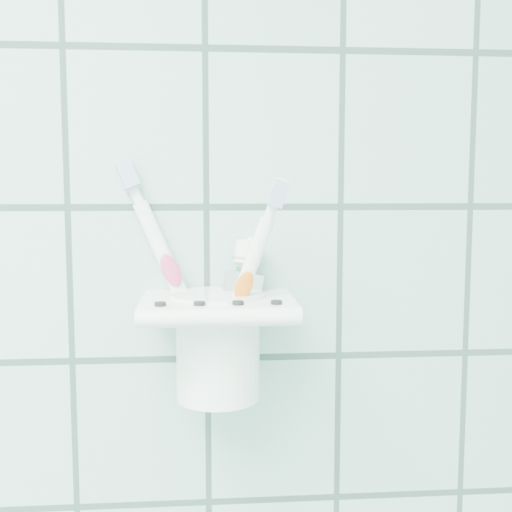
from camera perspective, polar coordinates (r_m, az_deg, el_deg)
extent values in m
cube|color=white|center=(0.61, -3.48, -4.73)|extent=(0.05, 0.02, 0.04)
cube|color=white|center=(0.57, -3.41, -4.46)|extent=(0.13, 0.10, 0.02)
cylinder|color=white|center=(0.52, -3.28, -5.49)|extent=(0.13, 0.02, 0.02)
cylinder|color=black|center=(0.54, -8.51, -4.31)|extent=(0.01, 0.01, 0.00)
cylinder|color=black|center=(0.54, -5.06, -4.29)|extent=(0.01, 0.01, 0.00)
cylinder|color=black|center=(0.54, -1.60, -4.25)|extent=(0.01, 0.01, 0.00)
cylinder|color=black|center=(0.54, 1.83, -4.20)|extent=(0.01, 0.01, 0.00)
cylinder|color=white|center=(0.59, -3.39, -8.00)|extent=(0.08, 0.08, 0.10)
cylinder|color=white|center=(0.58, -3.42, -3.63)|extent=(0.08, 0.08, 0.01)
cylinder|color=black|center=(0.58, -3.42, -3.53)|extent=(0.07, 0.07, 0.00)
cylinder|color=white|center=(0.59, -3.20, -2.56)|extent=(0.09, 0.04, 0.18)
cylinder|color=white|center=(0.58, -3.26, 7.52)|extent=(0.02, 0.01, 0.03)
cube|color=silver|center=(0.58, -3.25, 9.09)|extent=(0.02, 0.02, 0.03)
cube|color=white|center=(0.59, -3.27, 9.05)|extent=(0.02, 0.01, 0.03)
ellipsoid|color=#D83F72|center=(0.58, -3.19, -0.50)|extent=(0.03, 0.01, 0.04)
cylinder|color=white|center=(0.58, -2.73, -3.68)|extent=(0.05, 0.07, 0.16)
cylinder|color=white|center=(0.57, -2.78, 5.48)|extent=(0.02, 0.02, 0.02)
cube|color=silver|center=(0.57, -2.77, 6.89)|extent=(0.02, 0.02, 0.02)
cube|color=white|center=(0.57, -2.79, 6.88)|extent=(0.02, 0.02, 0.02)
ellipsoid|color=green|center=(0.57, -2.72, -1.82)|extent=(0.02, 0.02, 0.03)
cylinder|color=white|center=(0.58, -4.57, -3.73)|extent=(0.07, 0.03, 0.16)
cylinder|color=white|center=(0.57, -4.65, 5.50)|extent=(0.02, 0.01, 0.02)
cube|color=silver|center=(0.56, -4.66, 6.92)|extent=(0.02, 0.01, 0.03)
cube|color=white|center=(0.57, -4.66, 6.91)|extent=(0.02, 0.01, 0.03)
ellipsoid|color=orange|center=(0.57, -4.58, -1.85)|extent=(0.02, 0.01, 0.03)
cube|color=silver|center=(0.59, -2.58, -6.43)|extent=(0.05, 0.04, 0.11)
cube|color=silver|center=(0.60, -2.55, -11.07)|extent=(0.04, 0.01, 0.02)
cone|color=silver|center=(0.58, -2.60, -0.94)|extent=(0.04, 0.04, 0.03)
cylinder|color=white|center=(0.58, -2.61, 0.41)|extent=(0.03, 0.03, 0.03)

